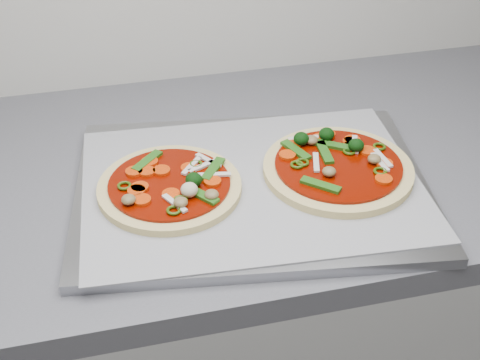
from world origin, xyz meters
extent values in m
cube|color=#B6B6B3|center=(0.00, 1.30, 0.43)|extent=(3.60, 0.60, 0.86)
cube|color=slate|center=(0.00, 1.30, 0.88)|extent=(3.60, 0.60, 0.04)
cube|color=#95969B|center=(-0.29, 1.22, 0.91)|extent=(0.55, 0.44, 0.02)
cube|color=gray|center=(-0.29, 1.22, 0.92)|extent=(0.51, 0.38, 0.00)
cylinder|color=#CEB976|center=(-0.41, 1.22, 0.92)|extent=(0.23, 0.23, 0.01)
cylinder|color=#761300|center=(-0.41, 1.22, 0.93)|extent=(0.19, 0.19, 0.00)
ellipsoid|color=beige|center=(-0.38, 1.19, 0.94)|extent=(0.03, 0.03, 0.02)
cylinder|color=#F64A05|center=(-0.45, 1.19, 0.94)|extent=(0.03, 0.03, 0.00)
cube|color=#2B6F1A|center=(-0.37, 1.18, 0.94)|extent=(0.05, 0.05, 0.00)
cylinder|color=#F64A05|center=(-0.37, 1.25, 0.94)|extent=(0.03, 0.03, 0.00)
cube|color=silver|center=(-0.35, 1.25, 0.94)|extent=(0.05, 0.03, 0.00)
cube|color=silver|center=(-0.37, 1.25, 0.94)|extent=(0.04, 0.04, 0.00)
ellipsoid|color=black|center=(-0.37, 1.21, 0.94)|extent=(0.03, 0.03, 0.02)
cube|color=#2B6F1A|center=(-0.43, 1.28, 0.94)|extent=(0.05, 0.05, 0.00)
cylinder|color=#F64A05|center=(-0.45, 1.22, 0.94)|extent=(0.03, 0.03, 0.00)
cube|color=silver|center=(-0.34, 1.26, 0.94)|extent=(0.03, 0.04, 0.00)
ellipsoid|color=brown|center=(-0.47, 1.19, 0.94)|extent=(0.02, 0.02, 0.01)
ellipsoid|color=brown|center=(-0.36, 1.17, 0.94)|extent=(0.03, 0.03, 0.01)
torus|color=#2E4A0A|center=(-0.36, 1.25, 0.94)|extent=(0.02, 0.02, 0.00)
cylinder|color=#F64A05|center=(-0.45, 1.26, 0.94)|extent=(0.03, 0.03, 0.00)
cylinder|color=#F64A05|center=(-0.41, 1.19, 0.94)|extent=(0.03, 0.03, 0.00)
cylinder|color=#F64A05|center=(-0.41, 1.25, 0.94)|extent=(0.03, 0.03, 0.00)
cube|color=silver|center=(-0.41, 1.17, 0.94)|extent=(0.03, 0.05, 0.00)
cylinder|color=#F64A05|center=(-0.43, 1.28, 0.94)|extent=(0.03, 0.03, 0.00)
cylinder|color=#F64A05|center=(-0.35, 1.21, 0.94)|extent=(0.04, 0.04, 0.00)
cylinder|color=#F64A05|center=(-0.43, 1.25, 0.94)|extent=(0.03, 0.03, 0.00)
cube|color=#2B6F1A|center=(-0.34, 1.24, 0.94)|extent=(0.04, 0.06, 0.00)
ellipsoid|color=brown|center=(-0.40, 1.17, 0.94)|extent=(0.03, 0.03, 0.01)
torus|color=#2E4A0A|center=(-0.40, 1.18, 0.94)|extent=(0.03, 0.03, 0.00)
torus|color=#2E4A0A|center=(-0.41, 1.16, 0.94)|extent=(0.02, 0.02, 0.00)
cube|color=silver|center=(-0.34, 1.22, 0.94)|extent=(0.05, 0.02, 0.00)
cylinder|color=#F64A05|center=(-0.45, 1.21, 0.94)|extent=(0.03, 0.03, 0.00)
torus|color=#2E4A0A|center=(-0.47, 1.23, 0.94)|extent=(0.03, 0.03, 0.00)
cylinder|color=#CEB976|center=(-0.16, 1.21, 0.92)|extent=(0.27, 0.27, 0.01)
cylinder|color=#761300|center=(-0.16, 1.21, 0.93)|extent=(0.22, 0.22, 0.00)
torus|color=#2E4A0A|center=(-0.09, 1.23, 0.94)|extent=(0.02, 0.02, 0.00)
cube|color=#2B6F1A|center=(-0.21, 1.25, 0.94)|extent=(0.03, 0.06, 0.00)
torus|color=#2E4A0A|center=(-0.11, 1.17, 0.94)|extent=(0.03, 0.03, 0.00)
cylinder|color=#F64A05|center=(-0.11, 1.16, 0.94)|extent=(0.03, 0.03, 0.00)
cube|color=silver|center=(-0.12, 1.25, 0.94)|extent=(0.02, 0.05, 0.00)
torus|color=#2E4A0A|center=(-0.13, 1.23, 0.94)|extent=(0.02, 0.02, 0.00)
ellipsoid|color=brown|center=(-0.18, 1.18, 0.94)|extent=(0.02, 0.02, 0.01)
cube|color=silver|center=(-0.09, 1.20, 0.94)|extent=(0.01, 0.05, 0.00)
cylinder|color=#F64A05|center=(-0.12, 1.26, 0.94)|extent=(0.03, 0.03, 0.00)
cylinder|color=#F64A05|center=(-0.11, 1.23, 0.94)|extent=(0.04, 0.04, 0.00)
cylinder|color=#F64A05|center=(-0.12, 1.25, 0.94)|extent=(0.04, 0.04, 0.00)
cylinder|color=#F64A05|center=(-0.20, 1.28, 0.94)|extent=(0.03, 0.03, 0.00)
cube|color=silver|center=(-0.19, 1.28, 0.94)|extent=(0.05, 0.01, 0.00)
cube|color=silver|center=(-0.19, 1.22, 0.94)|extent=(0.02, 0.05, 0.00)
ellipsoid|color=brown|center=(-0.18, 1.27, 0.94)|extent=(0.02, 0.02, 0.01)
ellipsoid|color=brown|center=(-0.11, 1.20, 0.94)|extent=(0.03, 0.03, 0.01)
ellipsoid|color=black|center=(-0.12, 1.24, 0.94)|extent=(0.03, 0.03, 0.02)
cube|color=#2B6F1A|center=(-0.17, 1.24, 0.94)|extent=(0.02, 0.06, 0.00)
cylinder|color=#F64A05|center=(-0.12, 1.26, 0.94)|extent=(0.03, 0.03, 0.00)
cylinder|color=#F64A05|center=(-0.23, 1.25, 0.94)|extent=(0.03, 0.03, 0.00)
ellipsoid|color=black|center=(-0.16, 1.28, 0.94)|extent=(0.03, 0.03, 0.02)
cylinder|color=#F64A05|center=(-0.10, 1.19, 0.94)|extent=(0.03, 0.03, 0.00)
torus|color=#2E4A0A|center=(-0.22, 1.22, 0.94)|extent=(0.03, 0.03, 0.00)
ellipsoid|color=black|center=(-0.20, 1.27, 0.94)|extent=(0.03, 0.03, 0.02)
cylinder|color=#F64A05|center=(-0.15, 1.29, 0.94)|extent=(0.04, 0.04, 0.00)
cube|color=#2B6F1A|center=(-0.20, 1.16, 0.94)|extent=(0.05, 0.05, 0.00)
cylinder|color=#F64A05|center=(-0.13, 1.24, 0.94)|extent=(0.04, 0.04, 0.00)
cube|color=silver|center=(-0.10, 1.20, 0.94)|extent=(0.01, 0.05, 0.00)
cylinder|color=#F64A05|center=(-0.16, 1.28, 0.94)|extent=(0.03, 0.03, 0.00)
cube|color=#2B6F1A|center=(-0.15, 1.25, 0.94)|extent=(0.06, 0.04, 0.00)
torus|color=#2E4A0A|center=(-0.21, 1.22, 0.94)|extent=(0.03, 0.03, 0.00)
camera|label=1|loc=(-0.49, 0.46, 1.49)|focal=50.00mm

